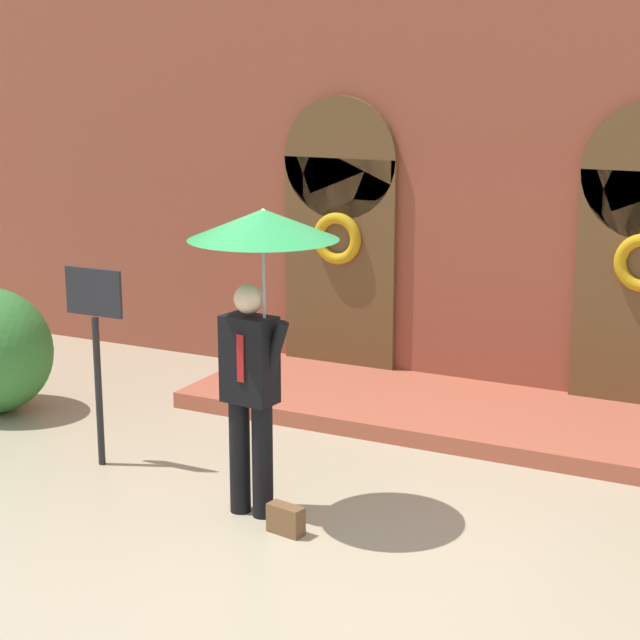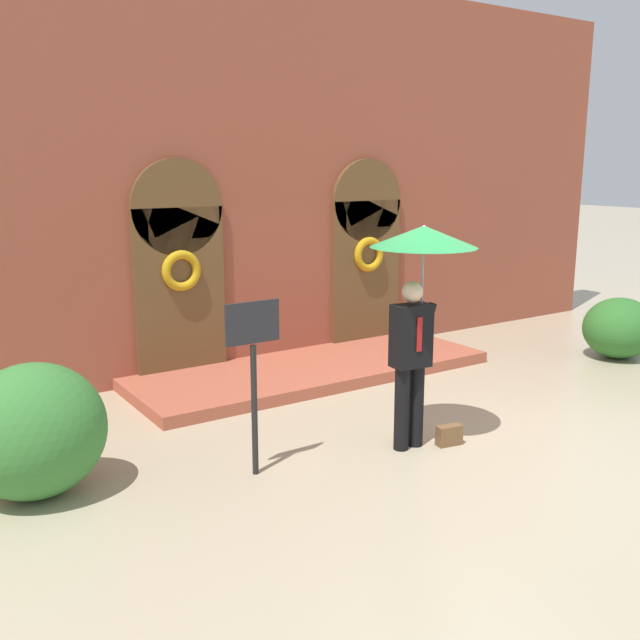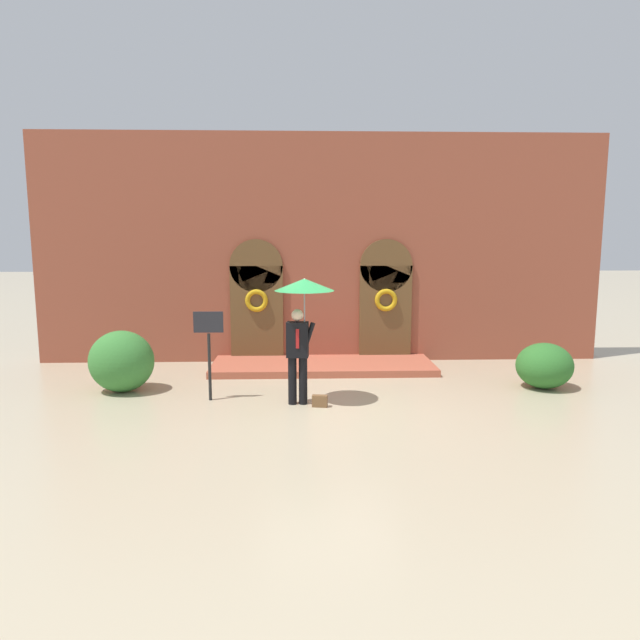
{
  "view_description": "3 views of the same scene",
  "coord_description": "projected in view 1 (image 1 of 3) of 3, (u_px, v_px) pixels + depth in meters",
  "views": [
    {
      "loc": [
        3.34,
        -6.32,
        3.37
      ],
      "look_at": [
        -0.67,
        1.6,
        1.24
      ],
      "focal_mm": 60.0,
      "sensor_mm": 36.0,
      "label": 1
    },
    {
      "loc": [
        -5.33,
        -5.19,
        2.98
      ],
      "look_at": [
        -0.69,
        1.81,
        1.13
      ],
      "focal_mm": 40.0,
      "sensor_mm": 36.0,
      "label": 2
    },
    {
      "loc": [
        -0.53,
        -10.11,
        3.15
      ],
      "look_at": [
        -0.13,
        1.29,
        1.44
      ],
      "focal_mm": 32.0,
      "sensor_mm": 36.0,
      "label": 3
    }
  ],
  "objects": [
    {
      "name": "ground_plane",
      "position": [
        303.0,
        541.0,
        7.74
      ],
      "size": [
        80.0,
        80.0,
        0.0
      ],
      "primitive_type": "plane",
      "color": "tan"
    },
    {
      "name": "building_facade",
      "position": [
        494.0,
        134.0,
        10.71
      ],
      "size": [
        14.0,
        2.3,
        5.6
      ],
      "color": "brown",
      "rests_on": "ground"
    },
    {
      "name": "person_with_umbrella",
      "position": [
        260.0,
        270.0,
        7.73
      ],
      "size": [
        1.1,
        1.1,
        2.36
      ],
      "color": "black",
      "rests_on": "ground"
    },
    {
      "name": "handbag",
      "position": [
        286.0,
        519.0,
        7.84
      ],
      "size": [
        0.3,
        0.17,
        0.22
      ],
      "primitive_type": "cube",
      "rotation": [
        0.0,
        0.0,
        -0.17
      ],
      "color": "brown",
      "rests_on": "ground"
    },
    {
      "name": "sign_post",
      "position": [
        96.0,
        334.0,
        8.96
      ],
      "size": [
        0.56,
        0.06,
        1.72
      ],
      "color": "black",
      "rests_on": "ground"
    }
  ]
}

